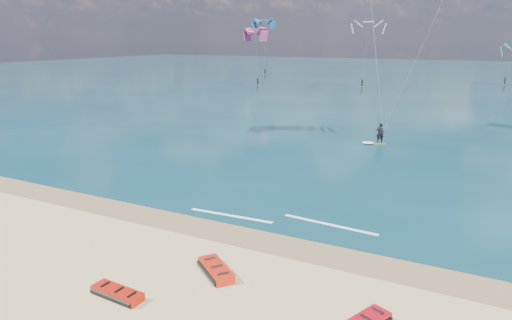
# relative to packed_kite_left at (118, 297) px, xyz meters

# --- Properties ---
(ground) EXTENTS (320.00, 320.00, 0.00)m
(ground) POSITION_rel_packed_kite_left_xyz_m (-0.22, 44.10, 0.00)
(ground) COLOR tan
(ground) RESTS_ON ground
(wet_sand_strip) EXTENTS (320.00, 2.40, 0.01)m
(wet_sand_strip) POSITION_rel_packed_kite_left_xyz_m (-0.22, 7.10, 0.00)
(wet_sand_strip) COLOR brown
(wet_sand_strip) RESTS_ON ground
(sea) EXTENTS (320.00, 200.00, 0.04)m
(sea) POSITION_rel_packed_kite_left_xyz_m (-0.22, 108.10, 0.02)
(sea) COLOR #0A3039
(sea) RESTS_ON ground
(packed_kite_left) EXTENTS (2.45, 1.17, 0.37)m
(packed_kite_left) POSITION_rel_packed_kite_left_xyz_m (0.00, 0.00, 0.00)
(packed_kite_left) COLOR red
(packed_kite_left) RESTS_ON ground
(packed_kite_mid) EXTENTS (2.68, 2.43, 0.44)m
(packed_kite_mid) POSITION_rel_packed_kite_left_xyz_m (2.45, 3.25, 0.00)
(packed_kite_mid) COLOR red
(packed_kite_mid) RESTS_ON ground
(kitesurfer_main) EXTENTS (10.18, 8.43, 19.21)m
(kitesurfer_main) POSITION_rel_packed_kite_left_xyz_m (4.60, 28.23, 10.08)
(kitesurfer_main) COLOR yellow
(kitesurfer_main) RESTS_ON sea
(shoreline_foam) EXTENTS (10.49, 1.87, 0.01)m
(shoreline_foam) POSITION_rel_packed_kite_left_xyz_m (2.52, 9.76, 0.04)
(shoreline_foam) COLOR white
(shoreline_foam) RESTS_ON ground
(distant_kites) EXTENTS (86.18, 30.32, 13.91)m
(distant_kites) POSITION_rel_packed_kite_left_xyz_m (-9.77, 82.28, 5.70)
(distant_kites) COLOR #95929A
(distant_kites) RESTS_ON ground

